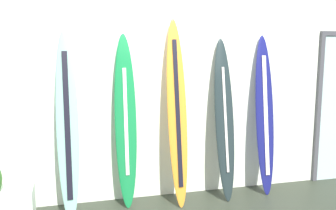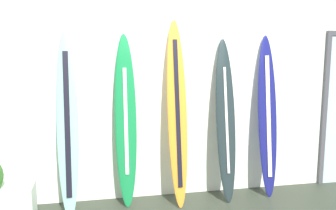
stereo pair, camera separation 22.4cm
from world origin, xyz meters
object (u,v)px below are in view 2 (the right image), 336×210
(surfboard_sunset, at_px, (177,113))
(surfboard_navy, at_px, (267,117))
(surfboard_seafoam, at_px, (67,125))
(surfboard_emerald, at_px, (126,121))
(display_block_left, at_px, (17,203))
(surfboard_charcoal, at_px, (226,120))

(surfboard_sunset, relative_size, surfboard_navy, 1.09)
(surfboard_seafoam, relative_size, surfboard_emerald, 1.02)
(surfboard_navy, bearing_deg, surfboard_seafoam, -178.01)
(surfboard_emerald, bearing_deg, display_block_left, -171.46)
(surfboard_emerald, relative_size, surfboard_sunset, 0.92)
(surfboard_sunset, relative_size, display_block_left, 5.74)
(surfboard_emerald, relative_size, display_block_left, 5.27)
(surfboard_charcoal, height_order, display_block_left, surfboard_charcoal)
(surfboard_seafoam, relative_size, surfboard_navy, 1.02)
(surfboard_navy, bearing_deg, display_block_left, -176.87)
(surfboard_emerald, xyz_separation_m, surfboard_charcoal, (1.22, -0.05, -0.02))
(surfboard_emerald, height_order, surfboard_charcoal, surfboard_emerald)
(surfboard_emerald, bearing_deg, surfboard_navy, -0.60)
(surfboard_emerald, xyz_separation_m, surfboard_navy, (1.79, -0.02, -0.01))
(surfboard_navy, xyz_separation_m, display_block_left, (-3.01, -0.16, -0.81))
(surfboard_seafoam, height_order, surfboard_navy, surfboard_seafoam)
(surfboard_emerald, height_order, surfboard_navy, same)
(surfboard_emerald, distance_m, display_block_left, 1.49)
(surfboard_seafoam, bearing_deg, surfboard_sunset, 1.32)
(surfboard_sunset, bearing_deg, surfboard_seafoam, -178.68)
(surfboard_seafoam, distance_m, surfboard_navy, 2.45)
(display_block_left, bearing_deg, surfboard_emerald, 8.54)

